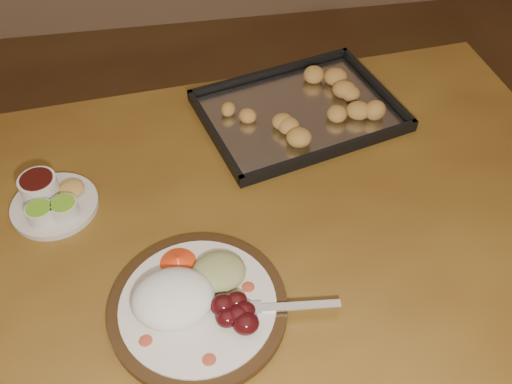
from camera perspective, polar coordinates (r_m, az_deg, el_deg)
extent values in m
cube|color=brown|center=(1.09, -3.24, -4.18)|extent=(1.57, 1.03, 0.04)
cylinder|color=#4E2A17|center=(1.80, 16.20, 2.06)|extent=(0.07, 0.07, 0.71)
cylinder|color=black|center=(0.97, -5.80, -11.45)|extent=(0.30, 0.30, 0.02)
cylinder|color=silver|center=(0.96, -5.84, -11.14)|extent=(0.26, 0.26, 0.01)
ellipsoid|color=#A93D28|center=(0.94, -10.98, -14.38)|extent=(0.02, 0.02, 0.00)
ellipsoid|color=#A93D28|center=(0.91, -4.71, -16.37)|extent=(0.02, 0.02, 0.00)
ellipsoid|color=#A93D28|center=(0.97, -0.79, -9.47)|extent=(0.02, 0.02, 0.00)
ellipsoid|color=#A93D28|center=(0.99, -10.93, -9.14)|extent=(0.02, 0.02, 0.00)
ellipsoid|color=white|center=(0.95, -8.31, -10.48)|extent=(0.17, 0.15, 0.06)
ellipsoid|color=#4F0B12|center=(0.92, -2.90, -12.46)|extent=(0.04, 0.03, 0.03)
ellipsoid|color=#4F0B12|center=(0.93, -1.21, -11.79)|extent=(0.04, 0.03, 0.03)
ellipsoid|color=#4F0B12|center=(0.94, -1.99, -10.81)|extent=(0.04, 0.03, 0.03)
ellipsoid|color=#4F0B12|center=(0.92, -1.02, -13.02)|extent=(0.04, 0.03, 0.03)
ellipsoid|color=#4F0B12|center=(0.94, -3.32, -11.21)|extent=(0.04, 0.03, 0.03)
ellipsoid|color=#4F0B12|center=(0.93, -1.78, -12.20)|extent=(0.04, 0.03, 0.03)
ellipsoid|color=tan|center=(0.98, -3.73, -7.95)|extent=(0.11, 0.11, 0.04)
cone|color=#F84116|center=(1.00, -7.80, -6.86)|extent=(0.07, 0.08, 0.03)
cube|color=white|center=(0.95, 4.15, -11.31)|extent=(0.14, 0.03, 0.00)
cube|color=white|center=(0.94, -0.59, -11.54)|extent=(0.04, 0.03, 0.00)
cylinder|color=white|center=(0.94, -2.13, -12.15)|extent=(0.03, 0.01, 0.00)
cylinder|color=white|center=(0.94, -2.15, -11.80)|extent=(0.03, 0.01, 0.00)
cylinder|color=white|center=(0.95, -2.17, -11.46)|extent=(0.03, 0.01, 0.00)
cylinder|color=white|center=(0.95, -2.18, -11.11)|extent=(0.03, 0.01, 0.00)
cylinder|color=beige|center=(1.17, -19.47, -1.28)|extent=(0.17, 0.17, 0.01)
cylinder|color=silver|center=(1.13, -20.73, -2.03)|extent=(0.05, 0.05, 0.03)
cylinder|color=#68AA22|center=(1.12, -20.93, -1.51)|extent=(0.05, 0.05, 0.00)
cylinder|color=silver|center=(1.13, -18.58, -1.59)|extent=(0.05, 0.05, 0.03)
cylinder|color=#68AA22|center=(1.12, -18.77, -1.07)|extent=(0.05, 0.05, 0.00)
cylinder|color=silver|center=(1.18, -20.86, 0.49)|extent=(0.07, 0.07, 0.04)
cylinder|color=black|center=(1.16, -21.13, 1.19)|extent=(0.06, 0.06, 0.00)
ellipsoid|color=gold|center=(1.17, -17.98, 0.37)|extent=(0.05, 0.05, 0.02)
cube|color=black|center=(1.31, 4.30, 7.80)|extent=(0.49, 0.41, 0.01)
cube|color=black|center=(1.40, 1.48, 11.84)|extent=(0.41, 0.12, 0.02)
cube|color=black|center=(1.20, 7.62, 4.09)|extent=(0.41, 0.12, 0.02)
cube|color=black|center=(1.39, 12.00, 10.33)|extent=(0.09, 0.30, 0.02)
cube|color=black|center=(1.23, -4.21, 5.78)|extent=(0.09, 0.30, 0.02)
cube|color=silver|center=(1.30, 4.32, 7.99)|extent=(0.45, 0.37, 0.00)
ellipsoid|color=#B37F3E|center=(1.31, 6.42, 9.18)|extent=(0.05, 0.04, 0.03)
ellipsoid|color=#B37F3E|center=(1.35, 7.41, 10.42)|extent=(0.06, 0.06, 0.03)
ellipsoid|color=#B37F3E|center=(1.36, 4.14, 10.97)|extent=(0.06, 0.06, 0.03)
ellipsoid|color=#B37F3E|center=(1.33, 3.33, 9.90)|extent=(0.04, 0.05, 0.03)
ellipsoid|color=#B37F3E|center=(1.32, 1.18, 9.83)|extent=(0.06, 0.06, 0.03)
ellipsoid|color=#B37F3E|center=(1.29, 2.16, 8.58)|extent=(0.06, 0.06, 0.03)
ellipsoid|color=#B37F3E|center=(1.25, -0.21, 7.31)|extent=(0.05, 0.04, 0.03)
ellipsoid|color=#B37F3E|center=(1.24, 2.77, 6.63)|extent=(0.06, 0.06, 0.03)
ellipsoid|color=#B37F3E|center=(1.24, 2.60, 6.65)|extent=(0.06, 0.06, 0.03)
ellipsoid|color=#B37F3E|center=(1.24, 6.06, 6.47)|extent=(0.04, 0.05, 0.03)
ellipsoid|color=#B37F3E|center=(1.28, 6.09, 8.06)|extent=(0.06, 0.06, 0.03)
ellipsoid|color=#B37F3E|center=(1.31, 8.83, 8.81)|extent=(0.06, 0.06, 0.03)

